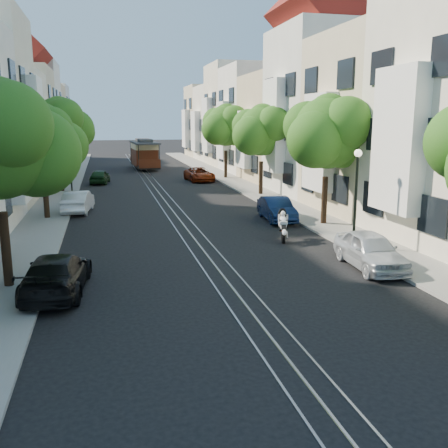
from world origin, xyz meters
TOP-DOWN VIEW (x-y plane):
  - ground at (0.00, 28.00)m, footprint 200.00×200.00m
  - sidewalk_east at (7.25, 28.00)m, footprint 2.50×80.00m
  - sidewalk_west at (-7.25, 28.00)m, footprint 2.50×80.00m
  - rail_left at (-0.55, 28.00)m, footprint 0.06×80.00m
  - rail_slot at (0.00, 28.00)m, footprint 0.06×80.00m
  - rail_right at (0.55, 28.00)m, footprint 0.06×80.00m
  - lane_line at (0.00, 28.00)m, footprint 0.08×80.00m
  - townhouses_east at (11.87, 27.91)m, footprint 7.75×72.00m
  - tree_e_b at (7.26, 8.98)m, footprint 4.93×4.08m
  - tree_e_c at (7.26, 19.98)m, footprint 4.84×3.99m
  - tree_e_d at (7.26, 30.98)m, footprint 5.01×4.16m
  - tree_w_b at (-7.14, 13.98)m, footprint 4.72×3.87m
  - tree_w_c at (-7.14, 24.98)m, footprint 5.13×4.28m
  - tree_w_d at (-7.14, 35.98)m, footprint 4.84×3.99m
  - lamp_east at (6.30, 4.00)m, footprint 0.32×0.32m
  - lamp_west at (-6.30, 22.00)m, footprint 0.32×0.32m
  - sportbike_rider at (3.88, 6.18)m, footprint 0.79×1.67m
  - cable_car at (0.50, 42.42)m, footprint 2.95×8.15m
  - parked_car_e_near at (5.60, 1.37)m, footprint 1.88×4.11m
  - parked_car_e_mid at (5.20, 10.74)m, footprint 1.62×4.00m
  - parked_car_e_far at (4.40, 29.58)m, footprint 2.42×4.62m
  - parked_car_w_near at (-5.60, 1.17)m, footprint 2.20×4.61m
  - parked_car_w_mid at (-5.60, 15.94)m, footprint 1.86×4.15m
  - parked_car_w_far at (-4.40, 29.89)m, footprint 1.92×3.78m

SIDE VIEW (x-z plane):
  - ground at x=0.00m, z-range 0.00..0.00m
  - lane_line at x=0.00m, z-range 0.00..0.01m
  - rail_left at x=-0.55m, z-range 0.00..0.02m
  - rail_slot at x=0.00m, z-range 0.00..0.02m
  - rail_right at x=0.55m, z-range 0.00..0.02m
  - sidewalk_east at x=7.25m, z-range 0.00..0.12m
  - sidewalk_west at x=-7.25m, z-range 0.00..0.12m
  - parked_car_w_far at x=-4.40m, z-range 0.00..1.23m
  - parked_car_e_far at x=4.40m, z-range 0.00..1.24m
  - parked_car_e_mid at x=5.20m, z-range 0.00..1.29m
  - parked_car_w_near at x=-5.60m, z-range 0.00..1.29m
  - parked_car_w_mid at x=-5.60m, z-range 0.00..1.32m
  - parked_car_e_near at x=5.60m, z-range 0.00..1.37m
  - sportbike_rider at x=3.88m, z-range 0.05..1.54m
  - cable_car at x=0.50m, z-range 0.28..3.37m
  - lamp_east at x=6.30m, z-range 0.77..4.93m
  - lamp_west at x=-6.30m, z-range 0.77..4.93m
  - tree_w_b at x=-7.14m, z-range 1.26..7.53m
  - tree_e_c at x=7.26m, z-range 1.34..7.86m
  - tree_w_d at x=-7.14m, z-range 1.34..7.86m
  - tree_e_b at x=7.26m, z-range 1.39..8.07m
  - tree_e_d at x=7.26m, z-range 1.44..8.29m
  - tree_w_c at x=-7.14m, z-range 1.52..8.62m
  - townhouses_east at x=11.87m, z-range -0.82..11.18m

